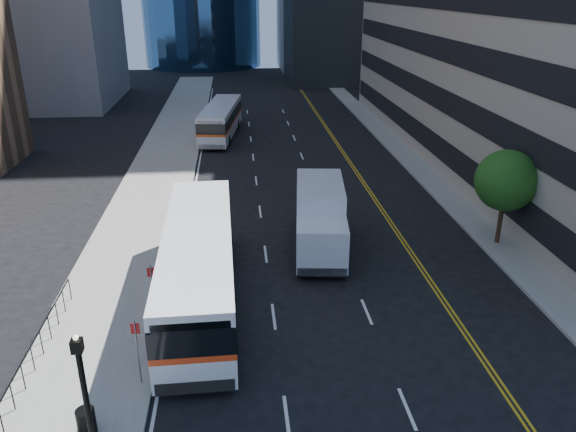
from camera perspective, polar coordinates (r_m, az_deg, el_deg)
The scene contains 9 objects.
ground at distance 22.91m, azimuth 7.88°, elevation -12.31°, with size 160.00×160.00×0.00m, color black.
sidewalk_west at distance 45.52m, azimuth -12.40°, elevation 5.36°, with size 5.00×90.00×0.15m, color gray.
sidewalk_east at distance 47.22m, azimuth 11.90°, elevation 6.01°, with size 2.00×90.00×0.15m, color gray.
street_tree at distance 31.11m, azimuth 21.29°, elevation 3.36°, with size 3.20×3.20×5.10m.
lamp_post at distance 16.51m, azimuth -19.78°, elevation -17.43°, with size 0.28×0.28×4.56m.
bus_front at distance 24.54m, azimuth -9.02°, elevation -4.83°, with size 3.15×13.23×3.40m.
bus_rear at distance 52.72m, azimuth -6.83°, elevation 9.71°, with size 3.94×11.54×2.92m.
box_truck at distance 29.14m, azimuth 3.29°, elevation -0.21°, with size 3.23×7.34×3.40m.
trash_can at distance 19.31m, azimuth -19.81°, elevation -19.05°, with size 0.58×0.58×0.86m, color black.
Camera 1 is at (-4.80, -18.29, 12.92)m, focal length 35.00 mm.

